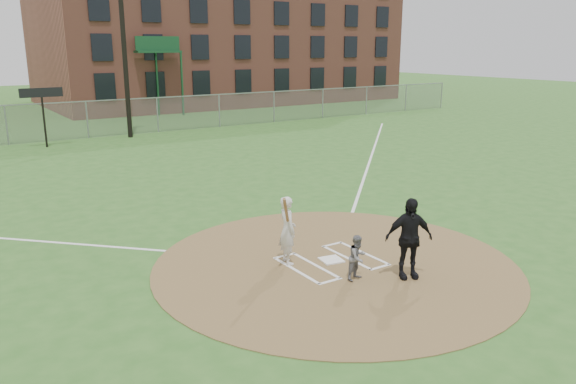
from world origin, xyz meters
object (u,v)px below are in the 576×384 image
catcher (358,257)px  batter_at_plate (287,230)px  home_plate (331,260)px  umpire (409,238)px

catcher → batter_at_plate: batter_at_plate is taller
home_plate → umpire: 2.04m
umpire → catcher: bearing=176.9°
home_plate → umpire: size_ratio=0.27×
umpire → batter_at_plate: bearing=153.6°
home_plate → umpire: (0.80, -1.66, 0.88)m
home_plate → batter_at_plate: (-0.94, 0.45, 0.79)m
home_plate → batter_at_plate: bearing=154.6°
umpire → batter_at_plate: size_ratio=1.01×
catcher → batter_at_plate: size_ratio=0.56×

